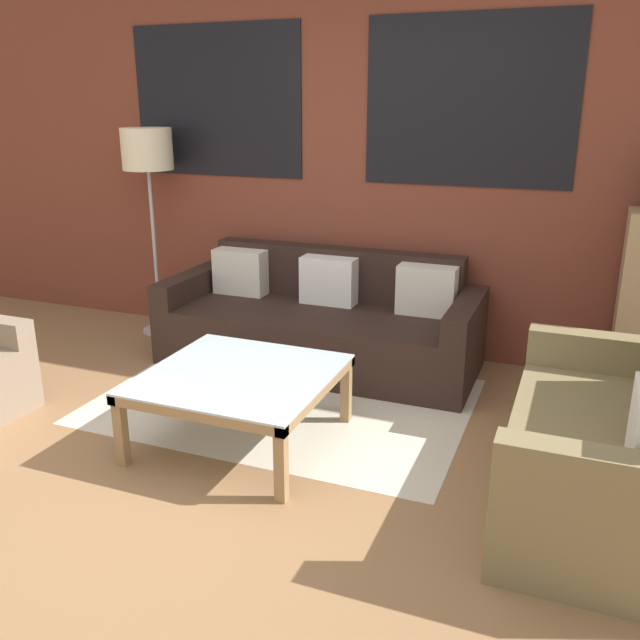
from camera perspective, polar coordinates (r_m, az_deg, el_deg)
name	(u,v)px	position (r m, az deg, el deg)	size (l,w,h in m)	color
ground_plane	(155,499)	(3.42, -13.70, -14.43)	(16.00, 16.00, 0.00)	#8E6642
wall_back_brick	(336,158)	(5.08, 1.33, 13.50)	(8.40, 0.09, 2.80)	brown
rug	(284,401)	(4.31, -3.02, -6.80)	(2.27, 1.59, 0.00)	beige
couch_dark	(321,324)	(4.83, 0.10, -0.37)	(2.21, 0.88, 0.78)	black
settee_vintage	(613,448)	(3.38, 23.43, -9.89)	(0.80, 1.50, 0.92)	olive
coffee_table	(240,382)	(3.70, -6.78, -5.23)	(0.98, 0.98, 0.41)	silver
floor_lamp	(148,157)	(5.45, -14.32, 13.13)	(0.38, 0.38, 1.61)	#B2B2B7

